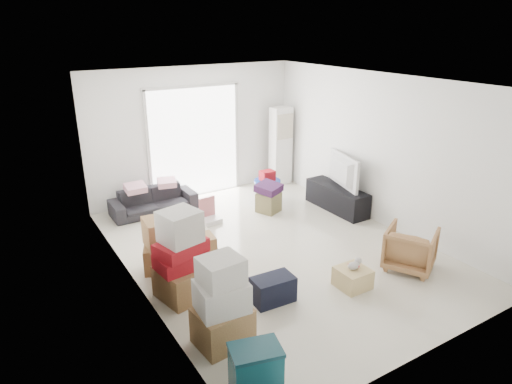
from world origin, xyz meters
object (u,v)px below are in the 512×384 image
object	(u,v)px
storage_bins	(256,372)
kids_table	(267,180)
sofa	(153,197)
armchair	(411,247)
television	(338,183)
ottoman	(269,202)
ac_tower	(281,146)
wood_crate	(353,278)
tv_console	(337,198)

from	to	relation	value
storage_bins	kids_table	world-z (taller)	kids_table
storage_bins	sofa	bearing A→B (deg)	81.36
storage_bins	armchair	bearing A→B (deg)	15.90
storage_bins	television	bearing A→B (deg)	40.01
ottoman	armchair	bearing A→B (deg)	-78.41
kids_table	television	bearing A→B (deg)	-48.13
ac_tower	kids_table	size ratio (longest dim) A/B	2.60
armchair	wood_crate	distance (m)	1.11
sofa	ottoman	size ratio (longest dim) A/B	4.24
television	wood_crate	bearing A→B (deg)	158.10
storage_bins	kids_table	xyz separation A→B (m)	(2.95, 4.34, 0.19)
ottoman	wood_crate	xyz separation A→B (m)	(-0.49, -2.90, -0.05)
sofa	kids_table	xyz separation A→B (m)	(2.18, -0.69, 0.16)
kids_table	sofa	bearing A→B (deg)	162.41
armchair	kids_table	bearing A→B (deg)	-23.12
ottoman	kids_table	world-z (taller)	kids_table
kids_table	ottoman	bearing A→B (deg)	-119.86
tv_console	sofa	world-z (taller)	sofa
tv_console	ottoman	xyz separation A→B (m)	(-1.21, 0.61, -0.05)
armchair	kids_table	xyz separation A→B (m)	(-0.35, 3.40, 0.13)
armchair	kids_table	size ratio (longest dim) A/B	1.06
storage_bins	kids_table	bearing A→B (deg)	55.79
kids_table	wood_crate	size ratio (longest dim) A/B	1.59
tv_console	storage_bins	xyz separation A→B (m)	(-3.90, -3.27, 0.05)
tv_console	armchair	world-z (taller)	armchair
sofa	armchair	distance (m)	4.81
wood_crate	armchair	bearing A→B (deg)	-2.76
television	ottoman	xyz separation A→B (m)	(-1.21, 0.61, -0.36)
storage_bins	ottoman	xyz separation A→B (m)	(2.69, 3.89, -0.10)
ac_tower	tv_console	distance (m)	2.01
sofa	ottoman	world-z (taller)	sofa
television	ottoman	size ratio (longest dim) A/B	2.87
storage_bins	ottoman	distance (m)	4.73
tv_console	armchair	size ratio (longest dim) A/B	2.03
storage_bins	wood_crate	world-z (taller)	storage_bins
armchair	sofa	bearing A→B (deg)	2.79
tv_console	ottoman	bearing A→B (deg)	153.09
tv_console	sofa	distance (m)	3.59
television	ac_tower	bearing A→B (deg)	16.19
kids_table	tv_console	bearing A→B (deg)	-48.13
sofa	storage_bins	world-z (taller)	sofa
sofa	wood_crate	size ratio (longest dim) A/B	3.87
television	storage_bins	bearing A→B (deg)	144.70
tv_console	wood_crate	world-z (taller)	tv_console
sofa	wood_crate	bearing A→B (deg)	-70.11
television	kids_table	xyz separation A→B (m)	(-0.95, 1.06, -0.07)
tv_console	armchair	distance (m)	2.42
television	storage_bins	xyz separation A→B (m)	(-3.90, -3.27, -0.26)
ac_tower	wood_crate	size ratio (longest dim) A/B	4.15
television	armchair	bearing A→B (deg)	-179.82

